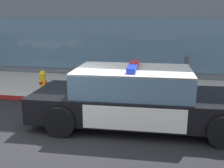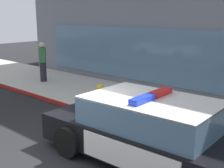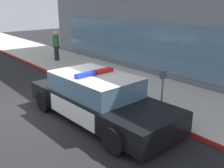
% 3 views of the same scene
% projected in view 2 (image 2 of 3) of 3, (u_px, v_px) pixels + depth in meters
% --- Properties ---
extents(ground, '(48.00, 48.00, 0.00)m').
position_uv_depth(ground, '(55.00, 152.00, 6.80)').
color(ground, black).
extents(sidewalk, '(48.00, 3.49, 0.15)m').
position_uv_depth(sidewalk, '(156.00, 108.00, 9.73)').
color(sidewalk, '#B2ADA3').
rests_on(sidewalk, ground).
extents(curb_red_paint, '(28.80, 0.04, 0.14)m').
position_uv_depth(curb_red_paint, '(121.00, 123.00, 8.45)').
color(curb_red_paint, maroon).
rests_on(curb_red_paint, ground).
extents(police_cruiser, '(5.23, 2.29, 1.49)m').
position_uv_depth(police_cruiser, '(157.00, 133.00, 6.16)').
color(police_cruiser, black).
rests_on(police_cruiser, ground).
extents(fire_hydrant, '(0.34, 0.39, 0.73)m').
position_uv_depth(fire_hydrant, '(100.00, 96.00, 9.60)').
color(fire_hydrant, gold).
rests_on(fire_hydrant, sidewalk).
extents(pedestrian_on_sidewalk, '(0.47, 0.46, 1.71)m').
position_uv_depth(pedestrian_on_sidewalk, '(43.00, 62.00, 13.03)').
color(pedestrian_on_sidewalk, '#23232D').
rests_on(pedestrian_on_sidewalk, sidewalk).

